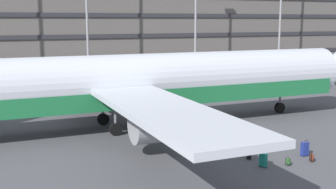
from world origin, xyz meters
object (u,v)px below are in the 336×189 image
airliner (122,84)px  backpack_small (288,162)px  suitcase_large (263,160)px  suitcase_red (249,152)px  backpack_silver (312,158)px  suitcase_black (305,149)px

airliner → backpack_small: bearing=-63.2°
airliner → suitcase_large: size_ratio=47.89×
airliner → suitcase_large: 12.54m
suitcase_red → suitcase_large: 1.55m
suitcase_large → backpack_silver: (3.10, -0.36, -0.17)m
suitcase_large → backpack_silver: size_ratio=1.57×
airliner → suitcase_red: airliner is taller
airliner → backpack_silver: airliner is taller
airliner → suitcase_red: size_ratio=46.63×
suitcase_red → backpack_silver: size_ratio=1.62×
suitcase_red → suitcase_large: bearing=-94.0°
suitcase_red → suitcase_large: (-0.11, -1.55, 0.02)m
backpack_small → suitcase_black: bearing=27.5°
airliner → suitcase_large: airliner is taller
suitcase_black → suitcase_large: bearing=-168.8°
suitcase_red → airliner: bearing=115.3°
backpack_small → backpack_silver: (1.68, 0.02, 0.02)m
suitcase_large → backpack_small: suitcase_large is taller
suitcase_black → backpack_silver: bearing=-108.5°
airliner → suitcase_red: bearing=-64.7°
suitcase_black → suitcase_large: (-3.45, -0.68, -0.02)m
suitcase_black → backpack_small: 2.30m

